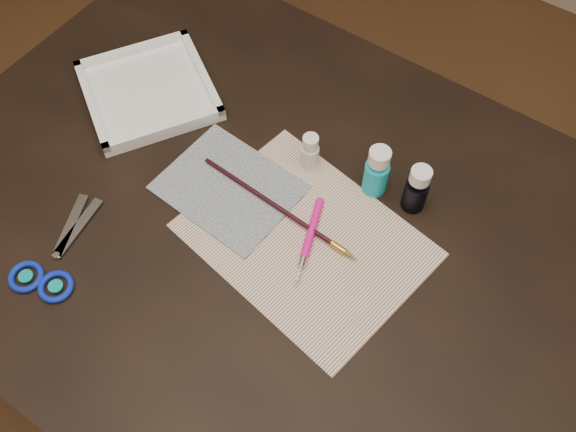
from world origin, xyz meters
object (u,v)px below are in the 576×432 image
Objects in this scene: scissors at (58,244)px; palette_tray at (148,90)px; paper at (306,240)px; paint_bottle_navy at (417,189)px; paint_bottle_cyan at (377,171)px; canvas at (229,187)px; paint_bottle_white at (310,152)px.

palette_tray is at bearing -6.89° from scissors.
paper is 3.85× the size of paint_bottle_navy.
paint_bottle_navy is 0.53m from palette_tray.
scissors reaches higher than paper.
scissors is at bearing -132.82° from paint_bottle_cyan.
canvas is 1.02× the size of scissors.
canvas is 0.29m from scissors.
paint_bottle_navy is 0.58m from scissors.
scissors is at bearing -123.53° from paint_bottle_white.
paint_bottle_cyan is at bearing 75.77° from paper.
paper is 0.20m from paint_bottle_navy.
paint_bottle_navy is at bearing -70.28° from scissors.
palette_tray reaches higher than scissors.
paint_bottle_white is 0.19m from paint_bottle_navy.
paint_bottle_cyan is 0.46× the size of scissors.
canvas is (-0.16, 0.01, 0.00)m from paper.
paint_bottle_cyan is (0.20, 0.14, 0.05)m from canvas.
paint_bottle_white is 0.34m from palette_tray.
scissors is at bearing -73.95° from palette_tray.
scissors is at bearing -122.57° from canvas.
paint_bottle_navy is (0.07, 0.01, -0.00)m from paint_bottle_cyan.
canvas reaches higher than paper.
paper is 1.63× the size of palette_tray.
paint_bottle_cyan is 1.05× the size of paint_bottle_navy.
palette_tray is at bearing -173.68° from paint_bottle_white.
canvas is at bearing -55.51° from scissors.
paint_bottle_cyan reaches higher than paint_bottle_white.
paint_bottle_navy reaches higher than palette_tray.
paper is 4.88× the size of paint_bottle_white.
paper is 0.42m from palette_tray.
paint_bottle_white reaches higher than palette_tray.
paint_bottle_navy is 0.44× the size of scissors.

